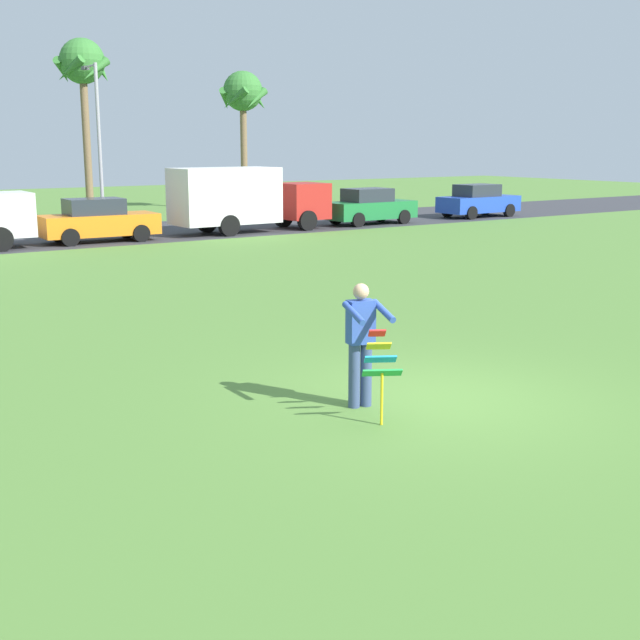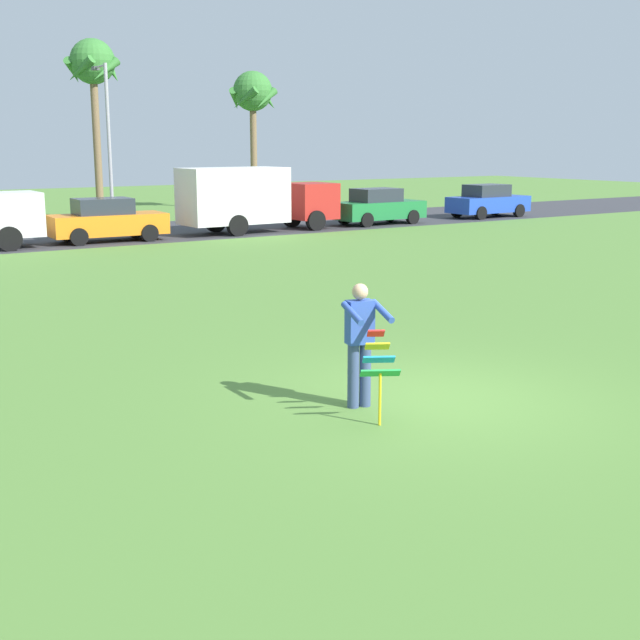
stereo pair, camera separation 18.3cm
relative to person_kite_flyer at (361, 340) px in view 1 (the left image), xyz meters
The scene contains 11 objects.
ground_plane 1.47m from the person_kite_flyer, 12.97° to the right, with size 120.00×120.00×0.00m, color #568438.
road_strip 23.66m from the person_kite_flyer, 87.35° to the left, with size 120.00×8.00×0.01m, color #38383D.
person_kite_flyer is the anchor object (origin of this frame).
kite_held 0.66m from the person_kite_flyer, 103.23° to the right, with size 0.63×0.73×1.17m.
parked_car_orange 21.53m from the person_kite_flyer, 80.26° to the left, with size 4.25×1.94×1.60m.
parked_truck_red_cab 23.33m from the person_kite_flyer, 65.45° to the left, with size 6.76×2.26×2.62m.
parked_car_green 26.62m from the person_kite_flyer, 52.82° to the left, with size 4.25×1.93×1.60m.
parked_car_blue 31.12m from the person_kite_flyer, 42.97° to the left, with size 4.24×1.92×1.60m.
palm_tree_centre_far 32.43m from the person_kite_flyer, 77.88° to the left, with size 2.58×2.71×8.37m.
palm_tree_far_left 35.75m from the person_kite_flyer, 63.98° to the left, with size 2.58×2.71×7.34m.
streetlight_pole 29.03m from the person_kite_flyer, 77.55° to the left, with size 0.24×1.65×7.00m.
Camera 1 is at (-7.71, -8.69, 3.59)m, focal length 47.03 mm.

